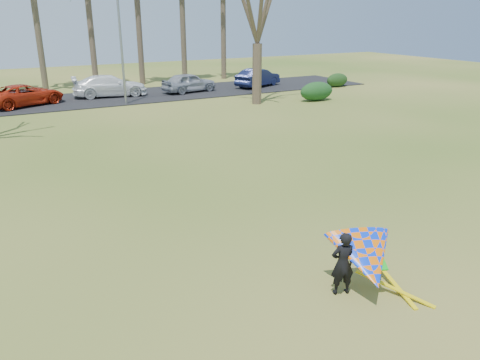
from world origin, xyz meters
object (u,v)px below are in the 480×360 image
bare_tree_right (258,2)px  kite_flyer (365,259)px  car_3 (110,86)px  car_4 (189,82)px  streetlight (123,36)px  car_5 (258,78)px  car_2 (25,95)px

bare_tree_right → kite_flyer: size_ratio=3.86×
bare_tree_right → car_3: size_ratio=1.73×
kite_flyer → car_4: bearing=74.9°
car_3 → car_4: bearing=-91.0°
streetlight → car_3: 5.07m
bare_tree_right → car_5: bare_tree_right is taller
streetlight → car_4: bearing=25.2°
streetlight → car_4: (5.61, 2.64, -3.67)m
bare_tree_right → car_3: bearing=137.3°
car_2 → car_5: (18.00, -0.00, 0.05)m
bare_tree_right → car_5: 9.59m
bare_tree_right → kite_flyer: bare_tree_right is taller
bare_tree_right → car_5: size_ratio=2.04×
kite_flyer → streetlight: bearing=85.7°
kite_flyer → car_5: bearing=63.7°
car_2 → car_3: (5.88, 0.97, 0.07)m
car_5 → kite_flyer: kite_flyer is taller
bare_tree_right → car_3: 12.49m
bare_tree_right → car_4: size_ratio=2.12×
streetlight → kite_flyer: size_ratio=3.35×
car_2 → kite_flyer: bearing=164.2°
streetlight → car_2: bearing=157.6°
car_3 → car_5: (12.12, -0.97, -0.03)m
car_4 → car_5: 6.20m
car_4 → kite_flyer: bearing=153.3°
car_4 → kite_flyer: kite_flyer is taller
bare_tree_right → car_3: (-8.15, 7.53, -5.73)m
car_5 → kite_flyer: bearing=129.3°
bare_tree_right → car_4: bearing=108.6°
bare_tree_right → streetlight: bare_tree_right is taller
car_4 → kite_flyer: (-7.48, -27.77, 0.04)m
streetlight → car_2: 7.66m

